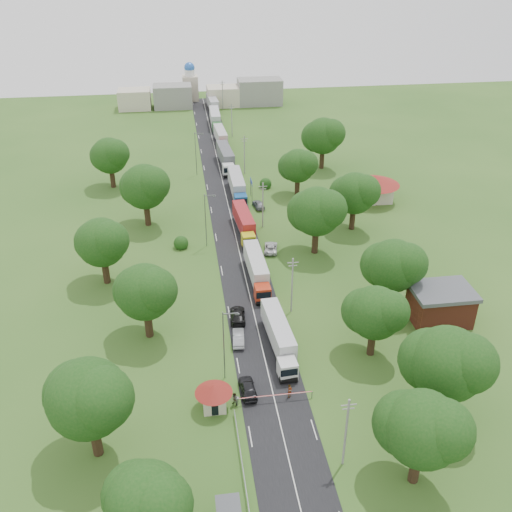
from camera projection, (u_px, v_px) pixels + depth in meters
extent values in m
plane|color=#2F571D|center=(248.00, 289.00, 89.27)|extent=(260.00, 260.00, 0.00)
cube|color=black|center=(234.00, 231.00, 106.50)|extent=(8.00, 200.00, 0.04)
cylinder|color=slate|center=(237.00, 402.00, 66.90)|extent=(0.20, 0.20, 1.10)
cube|color=slate|center=(237.00, 399.00, 66.66)|extent=(0.35, 0.35, 0.25)
cylinder|color=red|center=(275.00, 395.00, 67.23)|extent=(9.00, 0.12, 0.12)
cylinder|color=slate|center=(312.00, 395.00, 68.02)|extent=(0.10, 0.10, 1.00)
cube|color=beige|center=(214.00, 400.00, 66.25)|extent=(2.60, 2.60, 2.40)
cone|color=maroon|center=(214.00, 389.00, 65.42)|extent=(4.40, 4.40, 1.10)
cube|color=black|center=(225.00, 398.00, 66.32)|extent=(0.02, 1.20, 0.90)
cube|color=black|center=(215.00, 409.00, 65.22)|extent=(0.80, 0.02, 1.90)
cube|color=#47494F|center=(228.00, 505.00, 52.79)|extent=(2.30, 2.30, 0.12)
cube|color=black|center=(239.00, 511.00, 53.43)|extent=(0.02, 1.00, 0.80)
cylinder|color=slate|center=(252.00, 191.00, 118.05)|extent=(0.12, 0.12, 4.00)
cylinder|color=slate|center=(251.00, 187.00, 120.11)|extent=(0.12, 0.12, 4.00)
cube|color=#162C98|center=(251.00, 182.00, 118.29)|extent=(0.06, 3.00, 1.00)
cube|color=silver|center=(251.00, 182.00, 118.29)|extent=(0.07, 3.10, 0.06)
cylinder|color=gray|center=(346.00, 433.00, 57.56)|extent=(0.24, 0.24, 9.00)
cube|color=gray|center=(349.00, 405.00, 55.68)|extent=(1.60, 0.10, 0.10)
cube|color=gray|center=(348.00, 409.00, 55.93)|extent=(1.20, 0.10, 0.10)
cylinder|color=gray|center=(292.00, 286.00, 81.69)|extent=(0.24, 0.24, 9.00)
cube|color=gray|center=(293.00, 263.00, 79.82)|extent=(1.60, 0.10, 0.10)
cube|color=gray|center=(293.00, 266.00, 80.06)|extent=(1.20, 0.10, 0.10)
cylinder|color=gray|center=(263.00, 205.00, 105.82)|extent=(0.24, 0.24, 9.00)
cube|color=gray|center=(263.00, 186.00, 103.95)|extent=(1.60, 0.10, 0.10)
cube|color=gray|center=(263.00, 189.00, 104.19)|extent=(1.20, 0.10, 0.10)
cylinder|color=gray|center=(244.00, 155.00, 129.95)|extent=(0.24, 0.24, 9.00)
cube|color=gray|center=(244.00, 139.00, 128.08)|extent=(1.60, 0.10, 0.10)
cube|color=gray|center=(244.00, 141.00, 128.33)|extent=(1.20, 0.10, 0.10)
cylinder|color=gray|center=(232.00, 120.00, 154.08)|extent=(0.24, 0.24, 9.00)
cube|color=gray|center=(231.00, 106.00, 152.21)|extent=(1.60, 0.10, 0.10)
cube|color=gray|center=(232.00, 108.00, 152.46)|extent=(1.20, 0.10, 0.10)
cylinder|color=gray|center=(223.00, 95.00, 178.21)|extent=(0.24, 0.24, 9.00)
cube|color=gray|center=(222.00, 83.00, 176.34)|extent=(1.60, 0.10, 0.10)
cube|color=gray|center=(222.00, 84.00, 176.59)|extent=(1.20, 0.10, 0.10)
cylinder|color=slate|center=(224.00, 346.00, 68.90)|extent=(0.16, 0.16, 10.00)
cube|color=slate|center=(230.00, 314.00, 66.69)|extent=(1.80, 0.10, 0.10)
cube|color=slate|center=(237.00, 314.00, 66.87)|extent=(0.50, 0.22, 0.15)
cylinder|color=slate|center=(206.00, 221.00, 99.06)|extent=(0.16, 0.16, 10.00)
cube|color=slate|center=(210.00, 195.00, 96.86)|extent=(1.80, 0.10, 0.10)
cube|color=slate|center=(214.00, 196.00, 97.03)|extent=(0.50, 0.22, 0.15)
cylinder|color=slate|center=(196.00, 154.00, 129.23)|extent=(0.16, 0.16, 10.00)
cube|color=slate|center=(199.00, 133.00, 127.02)|extent=(1.80, 0.10, 0.10)
cube|color=slate|center=(202.00, 134.00, 127.20)|extent=(0.50, 0.22, 0.15)
cylinder|color=#382616|center=(415.00, 466.00, 56.94)|extent=(1.08, 1.08, 4.20)
sphere|color=#143E10|center=(423.00, 429.00, 54.42)|extent=(7.70, 7.70, 7.70)
sphere|color=#143E10|center=(443.00, 430.00, 53.23)|extent=(6.05, 6.05, 6.05)
sphere|color=#143E10|center=(406.00, 424.00, 55.74)|extent=(6.60, 6.60, 6.60)
cylinder|color=#382616|center=(439.00, 402.00, 64.48)|extent=(1.12, 1.12, 4.55)
sphere|color=#143E10|center=(447.00, 364.00, 61.74)|extent=(8.40, 8.40, 8.40)
sphere|color=#143E10|center=(467.00, 363.00, 60.44)|extent=(6.60, 6.60, 6.60)
sphere|color=#143E10|center=(430.00, 360.00, 63.18)|extent=(7.20, 7.20, 7.20)
cylinder|color=#382616|center=(372.00, 342.00, 74.51)|extent=(1.04, 1.04, 3.85)
sphere|color=#143E10|center=(375.00, 313.00, 72.21)|extent=(7.00, 7.00, 7.00)
sphere|color=#143E10|center=(388.00, 312.00, 71.13)|extent=(5.50, 5.50, 5.50)
sphere|color=#143E10|center=(364.00, 311.00, 73.41)|extent=(6.00, 6.00, 6.00)
cylinder|color=#382616|center=(390.00, 296.00, 83.77)|extent=(1.08, 1.08, 4.20)
sphere|color=#143E10|center=(394.00, 266.00, 81.25)|extent=(7.70, 7.70, 7.70)
sphere|color=#143E10|center=(407.00, 264.00, 80.06)|extent=(6.05, 6.05, 6.05)
sphere|color=#143E10|center=(383.00, 265.00, 82.57)|extent=(6.60, 6.60, 6.60)
cylinder|color=#382616|center=(315.00, 241.00, 98.35)|extent=(1.12, 1.12, 4.55)
sphere|color=#143E10|center=(317.00, 211.00, 95.60)|extent=(8.40, 8.40, 8.40)
sphere|color=#143E10|center=(328.00, 209.00, 94.31)|extent=(6.60, 6.60, 6.60)
sphere|color=#143E10|center=(308.00, 211.00, 97.04)|extent=(7.20, 7.20, 7.20)
cylinder|color=#382616|center=(352.00, 219.00, 106.42)|extent=(1.08, 1.08, 4.20)
sphere|color=#143E10|center=(355.00, 193.00, 103.90)|extent=(7.70, 7.70, 7.70)
sphere|color=#143E10|center=(364.00, 191.00, 102.71)|extent=(6.05, 6.05, 6.05)
sphere|color=#143E10|center=(347.00, 193.00, 105.22)|extent=(6.60, 6.60, 6.60)
cylinder|color=#382616|center=(297.00, 187.00, 120.31)|extent=(1.04, 1.04, 3.85)
sphere|color=#143E10|center=(298.00, 166.00, 118.01)|extent=(7.00, 7.00, 7.00)
sphere|color=#143E10|center=(305.00, 164.00, 116.93)|extent=(5.50, 5.50, 5.50)
sphere|color=#143E10|center=(292.00, 166.00, 119.21)|extent=(6.00, 6.00, 6.00)
cylinder|color=#382616|center=(322.00, 159.00, 134.16)|extent=(1.12, 1.12, 4.55)
sphere|color=#143E10|center=(323.00, 136.00, 131.41)|extent=(8.40, 8.40, 8.40)
sphere|color=#143E10|center=(331.00, 133.00, 130.12)|extent=(6.60, 6.60, 6.60)
sphere|color=#143E10|center=(317.00, 137.00, 132.85)|extent=(7.20, 7.20, 7.20)
sphere|color=#143E10|center=(147.00, 502.00, 48.12)|extent=(7.00, 7.00, 7.00)
sphere|color=#143E10|center=(161.00, 505.00, 47.04)|extent=(5.50, 5.50, 5.50)
sphere|color=#143E10|center=(136.00, 495.00, 49.32)|extent=(6.00, 6.00, 6.00)
cylinder|color=#382616|center=(96.00, 438.00, 59.86)|extent=(1.12, 1.12, 4.55)
sphere|color=#143E10|center=(88.00, 398.00, 57.11)|extent=(8.40, 8.40, 8.40)
sphere|color=#143E10|center=(101.00, 399.00, 55.82)|extent=(6.60, 6.60, 6.60)
sphere|color=#143E10|center=(79.00, 394.00, 58.56)|extent=(7.20, 7.20, 7.20)
cylinder|color=#382616|center=(148.00, 323.00, 77.79)|extent=(1.08, 1.08, 4.20)
sphere|color=#143E10|center=(145.00, 292.00, 75.27)|extent=(7.70, 7.70, 7.70)
sphere|color=#143E10|center=(155.00, 290.00, 74.08)|extent=(6.05, 6.05, 6.05)
sphere|color=#143E10|center=(137.00, 290.00, 76.59)|extent=(6.60, 6.60, 6.60)
cylinder|color=#382616|center=(106.00, 271.00, 89.87)|extent=(1.08, 1.08, 4.20)
sphere|color=#143E10|center=(101.00, 242.00, 87.34)|extent=(7.70, 7.70, 7.70)
sphere|color=#143E10|center=(109.00, 240.00, 86.16)|extent=(6.05, 6.05, 6.05)
sphere|color=#143E10|center=(96.00, 242.00, 88.67)|extent=(6.60, 6.60, 6.60)
cylinder|color=#382616|center=(147.00, 214.00, 107.75)|extent=(1.12, 1.12, 4.55)
sphere|color=#143E10|center=(144.00, 187.00, 105.00)|extent=(8.40, 8.40, 8.40)
sphere|color=#143E10|center=(152.00, 184.00, 103.71)|extent=(6.60, 6.60, 6.60)
sphere|color=#143E10|center=(139.00, 187.00, 106.44)|extent=(7.20, 7.20, 7.20)
cylinder|color=#382616|center=(113.00, 178.00, 124.10)|extent=(1.08, 1.08, 4.20)
sphere|color=#143E10|center=(110.00, 156.00, 121.57)|extent=(7.70, 7.70, 7.70)
sphere|color=#143E10|center=(115.00, 153.00, 120.39)|extent=(6.05, 6.05, 6.05)
sphere|color=#143E10|center=(105.00, 156.00, 122.90)|extent=(6.60, 6.60, 6.60)
cube|color=maroon|center=(440.00, 306.00, 80.95)|extent=(8.00, 6.00, 4.60)
cube|color=#47494F|center=(443.00, 291.00, 79.67)|extent=(8.60, 6.60, 0.60)
cube|color=beige|center=(373.00, 192.00, 117.79)|extent=(7.00, 5.00, 4.00)
cone|color=maroon|center=(375.00, 179.00, 116.36)|extent=(10.08, 10.08, 1.80)
cube|color=gray|center=(173.00, 96.00, 181.13)|extent=(12.00, 8.00, 7.00)
cube|color=beige|center=(223.00, 96.00, 183.32)|extent=(10.00, 8.00, 6.00)
cube|color=gray|center=(260.00, 92.00, 184.29)|extent=(14.00, 8.00, 8.00)
cube|color=beige|center=(135.00, 99.00, 179.92)|extent=(10.00, 8.00, 6.00)
cube|color=beige|center=(191.00, 88.00, 188.51)|extent=(5.00, 5.00, 8.00)
cylinder|color=silver|center=(190.00, 73.00, 186.05)|extent=(3.20, 3.20, 2.00)
sphere|color=#2659B2|center=(189.00, 68.00, 185.26)|extent=(3.40, 3.40, 3.40)
cube|color=silver|center=(287.00, 369.00, 70.63)|extent=(2.40, 2.40, 2.35)
cube|color=black|center=(289.00, 373.00, 69.48)|extent=(2.16, 0.16, 1.04)
cube|color=slate|center=(289.00, 380.00, 70.16)|extent=(2.08, 0.39, 0.33)
cube|color=slate|center=(278.00, 341.00, 76.68)|extent=(2.88, 10.95, 0.28)
cube|color=silver|center=(278.00, 329.00, 76.09)|extent=(3.08, 11.24, 2.83)
cylinder|color=black|center=(288.00, 379.00, 70.39)|extent=(2.21, 0.94, 0.94)
cylinder|color=black|center=(286.00, 370.00, 71.85)|extent=(2.21, 0.94, 0.94)
cylinder|color=black|center=(274.00, 328.00, 79.64)|extent=(2.21, 0.94, 0.94)
cylinder|color=black|center=(272.00, 322.00, 80.86)|extent=(2.21, 0.94, 0.94)
cube|color=#B22D14|center=(262.00, 293.00, 85.47)|extent=(2.37, 2.37, 2.41)
cube|color=black|center=(264.00, 295.00, 84.30)|extent=(2.22, 0.07, 1.06)
cube|color=slate|center=(264.00, 302.00, 84.99)|extent=(2.13, 0.30, 0.34)
cube|color=slate|center=(256.00, 274.00, 91.66)|extent=(2.49, 11.13, 0.29)
cube|color=#BDBDBD|center=(256.00, 264.00, 91.06)|extent=(2.69, 11.43, 2.89)
cylinder|color=black|center=(263.00, 302.00, 85.22)|extent=(2.26, 0.96, 0.96)
cylinder|color=black|center=(262.00, 295.00, 86.72)|extent=(2.26, 0.96, 0.96)
cylinder|color=black|center=(253.00, 265.00, 94.69)|extent=(2.26, 0.96, 0.96)
cylinder|color=black|center=(252.00, 261.00, 95.94)|extent=(2.26, 0.96, 0.96)
cube|color=gold|center=(248.00, 240.00, 100.29)|extent=(2.41, 2.41, 2.35)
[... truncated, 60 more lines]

